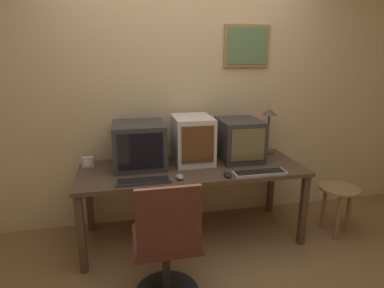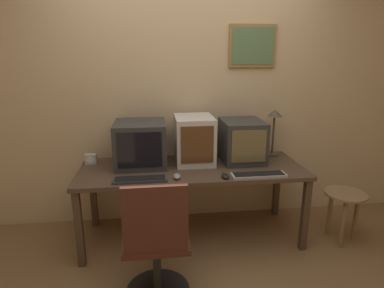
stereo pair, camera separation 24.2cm
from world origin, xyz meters
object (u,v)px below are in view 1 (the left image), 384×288
Objects in this scene: monitor_right at (239,140)px; desk_clock at (88,162)px; monitor_center at (193,140)px; desk_lamp at (269,120)px; mouse_far_corner at (228,175)px; monitor_left at (139,145)px; office_chair at (167,251)px; keyboard_side at (259,173)px; mouse_near_keyboard at (180,177)px; side_stool at (338,198)px; keyboard_main at (143,181)px.

desk_clock is (-1.41, 0.06, -0.15)m from monitor_right.
monitor_center is 4.17× the size of desk_clock.
desk_lamp is at bearing 8.44° from monitor_center.
mouse_far_corner is 1.03× the size of desk_clock.
desk_clock is at bearing -177.52° from desk_lamp.
desk_lamp is (0.81, 0.12, 0.13)m from monitor_center.
desk_lamp is at bearing 5.96° from monitor_left.
office_chair is at bearing -59.45° from desk_clock.
keyboard_side is 4.51× the size of mouse_near_keyboard.
monitor_right is 1.09m from side_stool.
mouse_near_keyboard reaches higher than keyboard_side.
side_stool is at bearing 3.18° from mouse_far_corner.
monitor_center reaches higher than keyboard_main.
monitor_left is at bearing -178.17° from monitor_center.
desk_clock is at bearing 172.60° from monitor_left.
keyboard_side is at bearing -86.01° from monitor_right.
monitor_center reaches higher than keyboard_side.
side_stool is (1.83, -0.36, -0.53)m from monitor_left.
side_stool is (1.53, 0.03, -0.35)m from mouse_near_keyboard.
monitor_left is at bearing -179.84° from monitor_right.
keyboard_side is at bearing -120.13° from desk_lamp.
keyboard_main is 4.16× the size of desk_clock.
monitor_right is 1.04× the size of keyboard_main.
monitor_right is at bearing 47.72° from office_chair.
desk_lamp is at bearing 136.28° from side_stool.
keyboard_side is 1.04m from office_chair.
monitor_left reaches higher than keyboard_side.
monitor_center reaches higher than desk_clock.
keyboard_main is at bearing -45.37° from desk_clock.
monitor_left is 1.08m from keyboard_side.
office_chair is (0.11, -0.51, -0.31)m from keyboard_main.
keyboard_side is at bearing 29.48° from office_chair.
monitor_center reaches higher than monitor_left.
desk_lamp is (1.01, 0.53, 0.32)m from mouse_near_keyboard.
desk_clock is (-0.76, 0.45, 0.03)m from mouse_near_keyboard.
keyboard_side is at bearing -18.67° from desk_clock.
office_chair reaches higher than keyboard_main.
monitor_right is at bearing -1.66° from monitor_center.
desk_lamp is (1.30, 0.14, 0.15)m from monitor_left.
desk_lamp reaches higher than office_chair.
desk_clock is (-1.15, 0.49, 0.03)m from mouse_far_corner.
desk_clock is at bearing 134.63° from keyboard_main.
keyboard_main is 0.94× the size of desk_lamp.
monitor_left is 1.08× the size of keyboard_main.
side_stool is at bearing -11.27° from monitor_left.
desk_lamp is at bearing 20.55° from monitor_right.
monitor_left is 0.51× the size of office_chair.
monitor_left is at bearing -7.40° from desk_clock.
mouse_near_keyboard is 0.22× the size of desk_lamp.
mouse_far_corner is (0.69, -0.43, -0.18)m from monitor_left.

